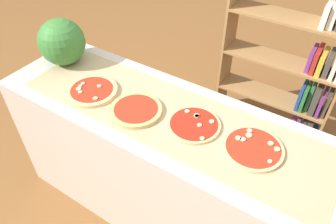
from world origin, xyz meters
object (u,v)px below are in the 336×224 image
at_px(pizza_mushroom_0, 92,91).
at_px(watermelon, 62,42).
at_px(pizza_mushroom_3, 253,148).
at_px(bookshelf, 299,70).
at_px(pizza_mushroom_2, 194,125).
at_px(pizza_plain_1, 136,110).

height_order(pizza_mushroom_0, watermelon, watermelon).
bearing_deg(pizza_mushroom_3, watermelon, 177.29).
bearing_deg(watermelon, bookshelf, 41.90).
height_order(pizza_mushroom_2, pizza_mushroom_3, same).
height_order(watermelon, bookshelf, bookshelf).
distance_m(pizza_mushroom_0, pizza_mushroom_2, 0.64).
bearing_deg(pizza_mushroom_3, bookshelf, 92.53).
bearing_deg(bookshelf, watermelon, -138.10).
bearing_deg(bookshelf, pizza_mushroom_2, -102.28).
xyz_separation_m(pizza_plain_1, bookshelf, (0.58, 1.29, -0.26)).
height_order(pizza_plain_1, bookshelf, bookshelf).
distance_m(pizza_plain_1, pizza_mushroom_3, 0.64).
height_order(pizza_mushroom_0, bookshelf, bookshelf).
bearing_deg(bookshelf, pizza_plain_1, -114.34).
xyz_separation_m(pizza_plain_1, pizza_mushroom_3, (0.64, 0.09, -0.00)).
bearing_deg(pizza_mushroom_0, pizza_plain_1, 0.63).
distance_m(pizza_mushroom_0, pizza_mushroom_3, 0.96).
height_order(pizza_mushroom_2, bookshelf, bookshelf).
xyz_separation_m(pizza_mushroom_3, bookshelf, (-0.05, 1.20, -0.26)).
relative_size(pizza_plain_1, pizza_mushroom_2, 1.03).
relative_size(pizza_mushroom_2, bookshelf, 0.19).
xyz_separation_m(pizza_mushroom_0, pizza_plain_1, (0.32, 0.00, 0.00)).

